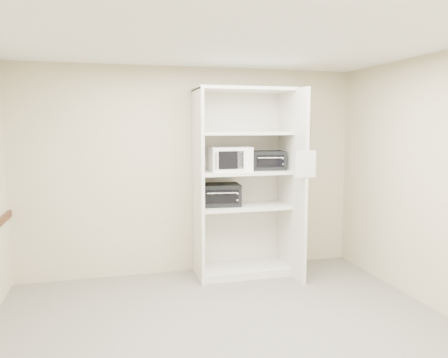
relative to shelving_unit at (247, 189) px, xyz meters
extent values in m
cube|color=slate|center=(-0.67, -1.70, -1.13)|extent=(4.50, 4.00, 0.01)
cube|color=white|center=(-0.67, -1.70, 1.57)|extent=(4.50, 4.00, 0.01)
cube|color=#BFB191|center=(-0.67, 0.30, 0.22)|extent=(4.50, 0.02, 2.70)
cube|color=#BFB191|center=(-0.67, -3.70, 0.22)|extent=(4.50, 0.02, 2.70)
cube|color=#BFB191|center=(1.58, -1.70, 0.22)|extent=(0.02, 4.00, 2.70)
cube|color=beige|center=(-0.65, -0.02, 0.07)|extent=(0.04, 0.60, 2.40)
cube|color=beige|center=(0.55, -0.17, 0.07)|extent=(0.04, 0.90, 2.40)
cube|color=beige|center=(-0.05, 0.28, 0.07)|extent=(1.24, 0.02, 2.40)
cube|color=beige|center=(-0.05, 0.00, -1.08)|extent=(1.16, 0.56, 0.10)
cube|color=beige|center=(-0.05, 0.00, -0.23)|extent=(1.16, 0.56, 0.04)
cube|color=beige|center=(-0.05, 0.00, 0.22)|extent=(1.16, 0.56, 0.04)
cube|color=beige|center=(-0.05, 0.00, 0.72)|extent=(1.16, 0.56, 0.04)
cube|color=beige|center=(-0.05, 0.00, 1.27)|extent=(1.24, 0.60, 0.04)
cube|color=white|center=(-0.23, 0.01, 0.39)|extent=(0.53, 0.41, 0.31)
cube|color=black|center=(0.29, 0.02, 0.36)|extent=(0.47, 0.37, 0.25)
cube|color=black|center=(-0.35, 0.05, -0.07)|extent=(0.54, 0.43, 0.28)
cube|color=white|center=(0.53, -0.63, 0.36)|extent=(0.25, 0.02, 0.31)
camera|label=1|loc=(-1.71, -5.36, 0.81)|focal=35.00mm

